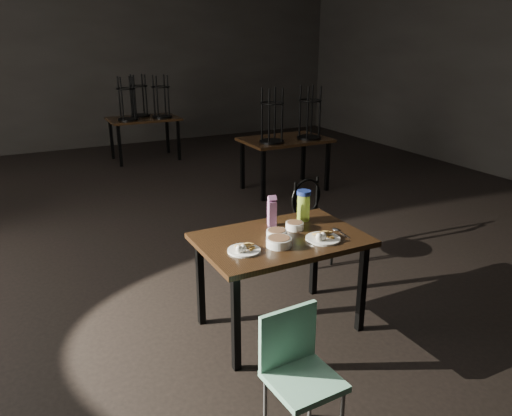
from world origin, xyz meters
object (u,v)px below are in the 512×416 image
juice_carton (272,212)px  school_chair (298,367)px  main_table (281,247)px  bentwood_chair (313,214)px  water_bottle (304,205)px

juice_carton → school_chair: juice_carton is taller
main_table → bentwood_chair: bearing=45.5°
juice_carton → bentwood_chair: bearing=38.6°
main_table → school_chair: size_ratio=1.56×
main_table → school_chair: 1.14m
bentwood_chair → juice_carton: bearing=-152.0°
water_bottle → bentwood_chair: (0.54, 0.66, -0.38)m
main_table → water_bottle: bearing=34.1°
juice_carton → school_chair: 1.41m
main_table → bentwood_chair: bentwood_chair is taller
main_table → juice_carton: bearing=77.4°
main_table → juice_carton: size_ratio=4.91×
main_table → water_bottle: size_ratio=4.90×
school_chair → water_bottle: bearing=54.0°
main_table → bentwood_chair: size_ratio=1.45×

